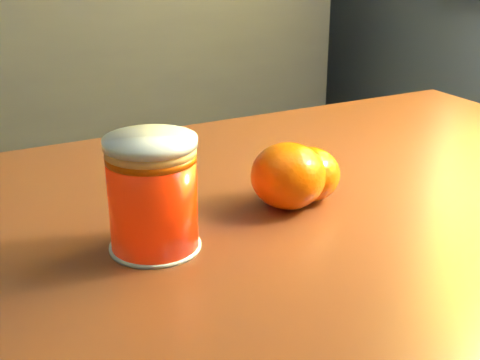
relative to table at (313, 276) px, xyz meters
name	(u,v)px	position (x,y,z in m)	size (l,w,h in m)	color
table	(313,276)	(0.00, 0.00, 0.00)	(1.00, 0.77, 0.68)	brown
juice_glass	(153,195)	(-0.18, -0.05, 0.14)	(0.08, 0.08, 0.10)	#FF2505
orange_front	(288,176)	(-0.03, 0.00, 0.12)	(0.08, 0.08, 0.07)	#E55804
orange_back	(310,174)	(0.00, 0.01, 0.12)	(0.06, 0.06, 0.06)	#E55804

